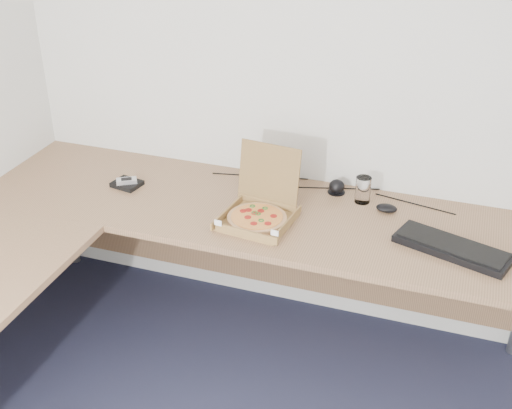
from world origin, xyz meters
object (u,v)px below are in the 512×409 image
at_px(drinking_glass, 363,190).
at_px(wallet, 127,184).
at_px(pizza_box, 258,214).
at_px(keyboard, 452,248).
at_px(desk, 144,251).

height_order(drinking_glass, wallet, drinking_glass).
bearing_deg(pizza_box, wallet, 178.16).
distance_m(keyboard, wallet, 1.48).
relative_size(desk, keyboard, 5.55).
height_order(desk, wallet, wallet).
distance_m(drinking_glass, wallet, 1.09).
bearing_deg(desk, wallet, 125.26).
relative_size(pizza_box, keyboard, 0.72).
xyz_separation_m(pizza_box, wallet, (-0.68, 0.10, -0.02)).
xyz_separation_m(drinking_glass, keyboard, (0.41, -0.28, -0.05)).
relative_size(pizza_box, drinking_glass, 2.71).
bearing_deg(desk, pizza_box, 41.21).
height_order(desk, keyboard, keyboard).
bearing_deg(pizza_box, drinking_glass, 45.41).
xyz_separation_m(keyboard, wallet, (-1.48, 0.08, -0.00)).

